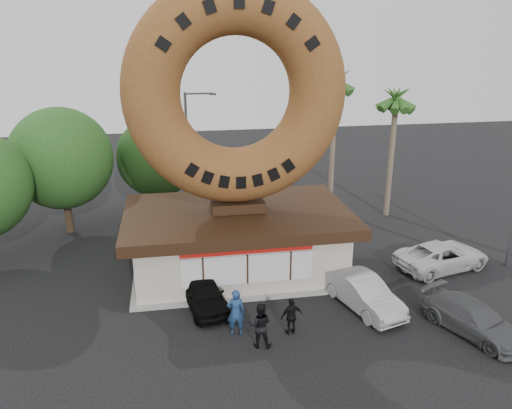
{
  "coord_description": "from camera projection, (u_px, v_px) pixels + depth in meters",
  "views": [
    {
      "loc": [
        -3.12,
        -17.15,
        11.69
      ],
      "look_at": [
        0.58,
        4.0,
        4.25
      ],
      "focal_mm": 35.0,
      "sensor_mm": 36.0,
      "label": 1
    }
  ],
  "objects": [
    {
      "name": "ground",
      "position": [
        259.0,
        335.0,
        20.3
      ],
      "size": [
        90.0,
        90.0,
        0.0
      ],
      "primitive_type": "plane",
      "color": "black",
      "rests_on": "ground"
    },
    {
      "name": "donut_shop",
      "position": [
        238.0,
        239.0,
        25.29
      ],
      "size": [
        11.2,
        7.2,
        3.8
      ],
      "color": "beige",
      "rests_on": "ground"
    },
    {
      "name": "giant_donut",
      "position": [
        236.0,
        94.0,
        22.93
      ],
      "size": [
        10.4,
        2.65,
        10.4
      ],
      "primitive_type": "torus",
      "rotation": [
        1.57,
        0.0,
        0.0
      ],
      "color": "brown",
      "rests_on": "donut_shop"
    },
    {
      "name": "tree_west",
      "position": [
        61.0,
        159.0,
        29.33
      ],
      "size": [
        6.0,
        6.0,
        7.65
      ],
      "color": "#473321",
      "rests_on": "ground"
    },
    {
      "name": "tree_mid",
      "position": [
        157.0,
        157.0,
        32.29
      ],
      "size": [
        5.2,
        5.2,
        6.63
      ],
      "color": "#473321",
      "rests_on": "ground"
    },
    {
      "name": "palm_near",
      "position": [
        336.0,
        86.0,
        31.79
      ],
      "size": [
        2.6,
        2.6,
        9.75
      ],
      "color": "#726651",
      "rests_on": "ground"
    },
    {
      "name": "palm_far",
      "position": [
        396.0,
        103.0,
        31.27
      ],
      "size": [
        2.6,
        2.6,
        8.75
      ],
      "color": "#726651",
      "rests_on": "ground"
    },
    {
      "name": "street_lamp",
      "position": [
        189.0,
        146.0,
        33.42
      ],
      "size": [
        2.11,
        0.2,
        8.0
      ],
      "color": "#59595E",
      "rests_on": "ground"
    },
    {
      "name": "person_left",
      "position": [
        236.0,
        312.0,
        20.09
      ],
      "size": [
        0.77,
        0.54,
        2.01
      ],
      "primitive_type": "imported",
      "rotation": [
        0.0,
        0.0,
        3.06
      ],
      "color": "navy",
      "rests_on": "ground"
    },
    {
      "name": "person_center",
      "position": [
        260.0,
        325.0,
        19.33
      ],
      "size": [
        1.06,
        0.91,
        1.88
      ],
      "primitive_type": "imported",
      "rotation": [
        0.0,
        0.0,
        2.9
      ],
      "color": "black",
      "rests_on": "ground"
    },
    {
      "name": "person_right",
      "position": [
        292.0,
        316.0,
        20.17
      ],
      "size": [
        1.01,
        0.58,
        1.62
      ],
      "primitive_type": "imported",
      "rotation": [
        0.0,
        0.0,
        3.35
      ],
      "color": "black",
      "rests_on": "ground"
    },
    {
      "name": "car_black",
      "position": [
        204.0,
        293.0,
        22.22
      ],
      "size": [
        2.32,
        4.18,
        1.35
      ],
      "primitive_type": "imported",
      "rotation": [
        0.0,
        0.0,
        0.19
      ],
      "color": "black",
      "rests_on": "ground"
    },
    {
      "name": "car_silver",
      "position": [
        363.0,
        293.0,
        22.15
      ],
      "size": [
        2.71,
        4.66,
        1.45
      ],
      "primitive_type": "imported",
      "rotation": [
        0.0,
        0.0,
        0.28
      ],
      "color": "#A6A5AA",
      "rests_on": "ground"
    },
    {
      "name": "car_grey",
      "position": [
        473.0,
        318.0,
        20.31
      ],
      "size": [
        3.35,
        4.84,
        1.3
      ],
      "primitive_type": "imported",
      "rotation": [
        0.0,
        0.0,
        0.38
      ],
      "color": "#55575A",
      "rests_on": "ground"
    },
    {
      "name": "car_white",
      "position": [
        442.0,
        256.0,
        25.86
      ],
      "size": [
        5.45,
        3.45,
        1.4
      ],
      "primitive_type": "imported",
      "rotation": [
        0.0,
        0.0,
        1.81
      ],
      "color": "silver",
      "rests_on": "ground"
    }
  ]
}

